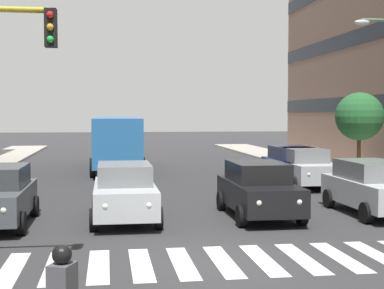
# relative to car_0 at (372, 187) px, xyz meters

# --- Properties ---
(ground_plane) EXTENTS (180.00, 180.00, 0.00)m
(ground_plane) POSITION_rel_car_0_xyz_m (5.95, 5.14, -0.89)
(ground_plane) COLOR #2D2D30
(crosswalk_markings) EXTENTS (9.45, 2.80, 0.01)m
(crosswalk_markings) POSITION_rel_car_0_xyz_m (5.95, 5.14, -0.88)
(crosswalk_markings) COLOR silver
(crosswalk_markings) RESTS_ON ground_plane
(car_0) EXTENTS (2.02, 4.44, 1.72)m
(car_0) POSITION_rel_car_0_xyz_m (0.00, 0.00, 0.00)
(car_0) COLOR #B2B7BC
(car_0) RESTS_ON ground_plane
(car_1) EXTENTS (2.02, 4.44, 1.72)m
(car_1) POSITION_rel_car_0_xyz_m (3.77, -0.03, 0.00)
(car_1) COLOR black
(car_1) RESTS_ON ground_plane
(car_2) EXTENTS (2.02, 4.44, 1.72)m
(car_2) POSITION_rel_car_0_xyz_m (7.94, -0.06, 0.00)
(car_2) COLOR #B2B7BC
(car_2) RESTS_ON ground_plane
(car_row2_0) EXTENTS (2.02, 4.44, 1.72)m
(car_row2_0) POSITION_rel_car_0_xyz_m (-0.05, -8.26, 0.00)
(car_row2_0) COLOR navy
(car_row2_0) RESTS_ON ground_plane
(car_row2_1) EXTENTS (2.02, 4.44, 1.72)m
(car_row2_1) POSITION_rel_car_0_xyz_m (-0.15, -6.97, 0.00)
(car_row2_1) COLOR #B2B7BC
(car_row2_1) RESTS_ON ground_plane
(bus_behind_traffic) EXTENTS (2.78, 10.50, 3.00)m
(bus_behind_traffic) POSITION_rel_car_0_xyz_m (7.94, -15.80, 0.97)
(bus_behind_traffic) COLOR #286BAD
(bus_behind_traffic) RESTS_ON ground_plane
(street_tree_2) EXTENTS (2.39, 2.39, 4.15)m
(street_tree_2) POSITION_rel_car_0_xyz_m (-3.92, -9.61, 2.21)
(street_tree_2) COLOR #513823
(street_tree_2) RESTS_ON sidewalk_left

